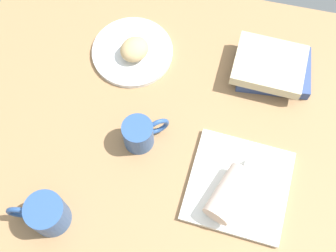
# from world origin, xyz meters

# --- Properties ---
(dining_table) EXTENTS (1.10, 0.90, 0.04)m
(dining_table) POSITION_xyz_m (0.00, 0.00, 0.02)
(dining_table) COLOR #9E754C
(dining_table) RESTS_ON ground
(round_plate) EXTENTS (0.23, 0.23, 0.01)m
(round_plate) POSITION_xyz_m (-0.12, 0.18, 0.05)
(round_plate) COLOR white
(round_plate) RESTS_ON dining_table
(scone_pastry) EXTENTS (0.11, 0.11, 0.05)m
(scone_pastry) POSITION_xyz_m (-0.11, 0.17, 0.08)
(scone_pastry) COLOR tan
(scone_pastry) RESTS_ON round_plate
(square_plate) EXTENTS (0.26, 0.26, 0.02)m
(square_plate) POSITION_xyz_m (0.24, -0.14, 0.05)
(square_plate) COLOR white
(square_plate) RESTS_ON dining_table
(sauce_cup) EXTENTS (0.05, 0.05, 0.02)m
(sauce_cup) POSITION_xyz_m (0.26, -0.09, 0.07)
(sauce_cup) COLOR silver
(sauce_cup) RESTS_ON square_plate
(breakfast_wrap) EXTENTS (0.11, 0.15, 0.07)m
(breakfast_wrap) POSITION_xyz_m (0.21, -0.17, 0.09)
(breakfast_wrap) COLOR beige
(breakfast_wrap) RESTS_ON square_plate
(book_stack) EXTENTS (0.22, 0.17, 0.07)m
(book_stack) POSITION_xyz_m (0.27, 0.20, 0.07)
(book_stack) COLOR #33477F
(book_stack) RESTS_ON dining_table
(coffee_mug) EXTENTS (0.14, 0.09, 0.10)m
(coffee_mug) POSITION_xyz_m (-0.19, -0.31, 0.09)
(coffee_mug) COLOR #2D518C
(coffee_mug) RESTS_ON dining_table
(second_mug) EXTENTS (0.11, 0.09, 0.09)m
(second_mug) POSITION_xyz_m (-0.03, -0.07, 0.08)
(second_mug) COLOR #2D518C
(second_mug) RESTS_ON dining_table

